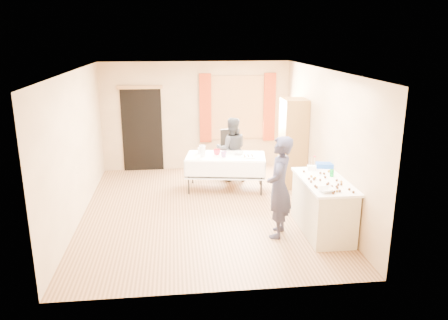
{
  "coord_description": "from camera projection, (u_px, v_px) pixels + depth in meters",
  "views": [
    {
      "loc": [
        -0.51,
        -7.67,
        3.2
      ],
      "look_at": [
        0.36,
        0.0,
        0.97
      ],
      "focal_mm": 35.0,
      "sensor_mm": 36.0,
      "label": 1
    }
  ],
  "objects": [
    {
      "name": "door_lintel",
      "position": [
        140.0,
        87.0,
        10.14
      ],
      "size": [
        1.05,
        0.06,
        0.08
      ],
      "primitive_type": "cube",
      "color": "olive",
      "rests_on": "wall_back"
    },
    {
      "name": "window_pane",
      "position": [
        237.0,
        108.0,
        10.54
      ],
      "size": [
        1.2,
        0.02,
        1.4
      ],
      "primitive_type": "cube",
      "color": "white",
      "rests_on": "wall_back"
    },
    {
      "name": "wall_front",
      "position": [
        220.0,
        198.0,
        5.27
      ],
      "size": [
        4.5,
        0.02,
        2.6
      ],
      "primitive_type": "cube",
      "color": "tan",
      "rests_on": "floor"
    },
    {
      "name": "blue_basket",
      "position": [
        325.0,
        165.0,
        7.8
      ],
      "size": [
        0.33,
        0.25,
        0.08
      ],
      "primitive_type": "cube",
      "rotation": [
        0.0,
        0.0,
        -0.19
      ],
      "color": "blue",
      "rests_on": "counter"
    },
    {
      "name": "girl",
      "position": [
        279.0,
        187.0,
        7.01
      ],
      "size": [
        0.88,
        0.82,
        1.68
      ],
      "primitive_type": "imported",
      "rotation": [
        0.0,
        0.0,
        -1.94
      ],
      "color": "#212138",
      "rests_on": "floor"
    },
    {
      "name": "chair",
      "position": [
        231.0,
        162.0,
        10.2
      ],
      "size": [
        0.45,
        0.45,
        1.08
      ],
      "rotation": [
        0.0,
        0.0,
        -0.01
      ],
      "color": "black",
      "rests_on": "floor"
    },
    {
      "name": "pitcher",
      "position": [
        203.0,
        151.0,
        9.08
      ],
      "size": [
        0.14,
        0.14,
        0.22
      ],
      "primitive_type": "cylinder",
      "rotation": [
        0.0,
        0.0,
        -0.36
      ],
      "color": "silver",
      "rests_on": "party_table"
    },
    {
      "name": "cup_rainbow",
      "position": [
        224.0,
        154.0,
        9.05
      ],
      "size": [
        0.23,
        0.23,
        0.12
      ],
      "primitive_type": "imported",
      "rotation": [
        0.0,
        0.0,
        -0.47
      ],
      "color": "red",
      "rests_on": "party_table"
    },
    {
      "name": "floor",
      "position": [
        205.0,
        210.0,
        8.27
      ],
      "size": [
        4.5,
        5.5,
        0.02
      ],
      "primitive_type": "cube",
      "color": "#9E7047",
      "rests_on": "ground"
    },
    {
      "name": "soda_can",
      "position": [
        332.0,
        173.0,
        7.29
      ],
      "size": [
        0.08,
        0.08,
        0.12
      ],
      "primitive_type": "cylinder",
      "rotation": [
        0.0,
        0.0,
        0.18
      ],
      "color": "#078A29",
      "rests_on": "counter"
    },
    {
      "name": "woman",
      "position": [
        232.0,
        149.0,
        9.8
      ],
      "size": [
        0.75,
        0.6,
        1.44
      ],
      "primitive_type": "imported",
      "rotation": [
        0.0,
        0.0,
        3.1
      ],
      "color": "black",
      "rests_on": "floor"
    },
    {
      "name": "wall_back",
      "position": [
        196.0,
        116.0,
        10.54
      ],
      "size": [
        4.5,
        0.02,
        2.6
      ],
      "primitive_type": "cube",
      "color": "tan",
      "rests_on": "floor"
    },
    {
      "name": "ceiling",
      "position": [
        203.0,
        70.0,
        7.54
      ],
      "size": [
        4.5,
        5.5,
        0.02
      ],
      "primitive_type": "cube",
      "color": "white",
      "rests_on": "floor"
    },
    {
      "name": "window_frame",
      "position": [
        237.0,
        108.0,
        10.56
      ],
      "size": [
        1.32,
        0.06,
        1.52
      ],
      "primitive_type": "cube",
      "color": "olive",
      "rests_on": "wall_back"
    },
    {
      "name": "doorway",
      "position": [
        142.0,
        130.0,
        10.45
      ],
      "size": [
        0.95,
        0.04,
        2.0
      ],
      "primitive_type": "cube",
      "color": "black",
      "rests_on": "floor"
    },
    {
      "name": "foam_block",
      "position": [
        312.0,
        168.0,
        7.65
      ],
      "size": [
        0.17,
        0.13,
        0.08
      ],
      "primitive_type": "cube",
      "rotation": [
        0.0,
        0.0,
        -0.24
      ],
      "color": "white",
      "rests_on": "counter"
    },
    {
      "name": "bottle",
      "position": [
        200.0,
        149.0,
        9.34
      ],
      "size": [
        0.11,
        0.12,
        0.18
      ],
      "primitive_type": "imported",
      "rotation": [
        0.0,
        0.0,
        -0.21
      ],
      "color": "white",
      "rests_on": "party_table"
    },
    {
      "name": "party_table",
      "position": [
        226.0,
        169.0,
        9.27
      ],
      "size": [
        1.78,
        1.11,
        0.75
      ],
      "rotation": [
        0.0,
        0.0,
        -0.16
      ],
      "color": "black",
      "rests_on": "floor"
    },
    {
      "name": "small_bowl",
      "position": [
        239.0,
        153.0,
        9.26
      ],
      "size": [
        0.25,
        0.25,
        0.06
      ],
      "primitive_type": "imported",
      "rotation": [
        0.0,
        0.0,
        -0.16
      ],
      "color": "white",
      "rests_on": "party_table"
    },
    {
      "name": "curtain_right",
      "position": [
        269.0,
        107.0,
        10.59
      ],
      "size": [
        0.28,
        0.06,
        1.65
      ],
      "primitive_type": "cube",
      "color": "maroon",
      "rests_on": "wall_back"
    },
    {
      "name": "cake_balls",
      "position": [
        328.0,
        182.0,
        6.96
      ],
      "size": [
        0.53,
        1.14,
        0.04
      ],
      "color": "#3F2314",
      "rests_on": "counter"
    },
    {
      "name": "wall_right",
      "position": [
        325.0,
        140.0,
        8.15
      ],
      "size": [
        0.02,
        5.5,
        2.6
      ],
      "primitive_type": "cube",
      "color": "tan",
      "rests_on": "floor"
    },
    {
      "name": "counter",
      "position": [
        323.0,
        206.0,
        7.26
      ],
      "size": [
        0.72,
        1.51,
        0.91
      ],
      "color": "beige",
      "rests_on": "floor"
    },
    {
      "name": "mixing_bowl",
      "position": [
        326.0,
        190.0,
        6.59
      ],
      "size": [
        0.27,
        0.27,
        0.06
      ],
      "primitive_type": "imported",
      "rotation": [
        0.0,
        0.0,
        0.07
      ],
      "color": "white",
      "rests_on": "counter"
    },
    {
      "name": "curtain_left",
      "position": [
        205.0,
        108.0,
        10.42
      ],
      "size": [
        0.28,
        0.06,
        1.65
      ],
      "primitive_type": "cube",
      "color": "maroon",
      "rests_on": "wall_back"
    },
    {
      "name": "pastry_tray",
      "position": [
        248.0,
        157.0,
        9.05
      ],
      "size": [
        0.32,
        0.27,
        0.02
      ],
      "primitive_type": "cube",
      "rotation": [
        0.0,
        0.0,
        -0.27
      ],
      "color": "white",
      "rests_on": "party_table"
    },
    {
      "name": "wall_left",
      "position": [
        76.0,
        147.0,
        7.66
      ],
      "size": [
        0.02,
        5.5,
        2.6
      ],
      "primitive_type": "cube",
      "color": "tan",
      "rests_on": "floor"
    },
    {
      "name": "cup_red",
      "position": [
        217.0,
        152.0,
        9.22
      ],
      "size": [
        0.23,
        0.23,
        0.12
      ],
      "primitive_type": "imported",
      "rotation": [
        0.0,
        0.0,
        -0.3
      ],
      "color": "red",
      "rests_on": "party_table"
    },
    {
      "name": "cabinet",
      "position": [
        293.0,
        143.0,
        9.35
      ],
      "size": [
        0.5,
        0.6,
        1.91
      ],
      "primitive_type": "cube",
      "color": "olive",
      "rests_on": "floor"
    }
  ]
}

